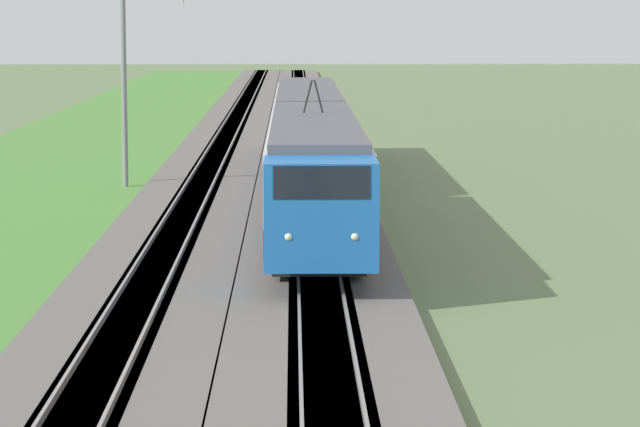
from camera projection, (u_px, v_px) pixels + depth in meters
ballast_main at (206, 179)px, 63.87m from camera, size 240.00×4.40×0.30m
ballast_adjacent at (309, 179)px, 63.95m from camera, size 240.00×4.40×0.30m
track_main at (206, 179)px, 63.87m from camera, size 240.00×1.57×0.45m
track_adjacent at (309, 179)px, 63.94m from camera, size 240.00×1.57×0.45m
grass_verge at (38, 181)px, 63.75m from camera, size 240.00×12.04×0.12m
passenger_train at (311, 142)px, 56.71m from camera, size 42.33×2.86×4.94m
catenary_mast_mid at (125, 78)px, 60.79m from camera, size 0.22×2.56×8.75m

